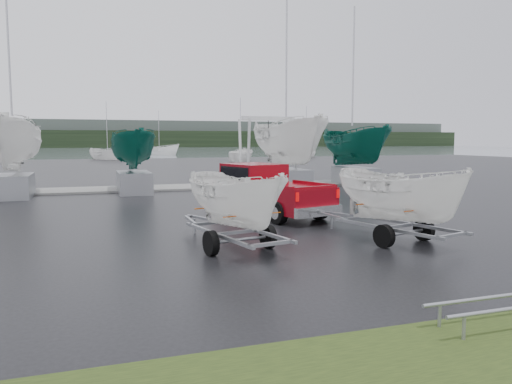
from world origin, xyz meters
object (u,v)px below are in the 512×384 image
at_px(pickup_truck, 264,188).
at_px(trailer_parked, 236,152).
at_px(trailer_hitched, 401,148).
at_px(boat_hoist, 268,141).

xyz_separation_m(pickup_truck, trailer_parked, (-2.68, -5.50, 1.48)).
relative_size(trailer_hitched, boat_hoist, 1.13).
distance_m(trailer_hitched, trailer_parked, 4.39).
relative_size(pickup_truck, trailer_hitched, 1.26).
bearing_deg(pickup_truck, trailer_hitched, -90.00).
bearing_deg(boat_hoist, trailer_hitched, -98.37).
bearing_deg(trailer_hitched, trailer_parked, 157.47).
xyz_separation_m(trailer_hitched, trailer_parked, (-4.36, 0.53, -0.08)).
height_order(pickup_truck, trailer_hitched, trailer_hitched).
height_order(pickup_truck, boat_hoist, boat_hoist).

